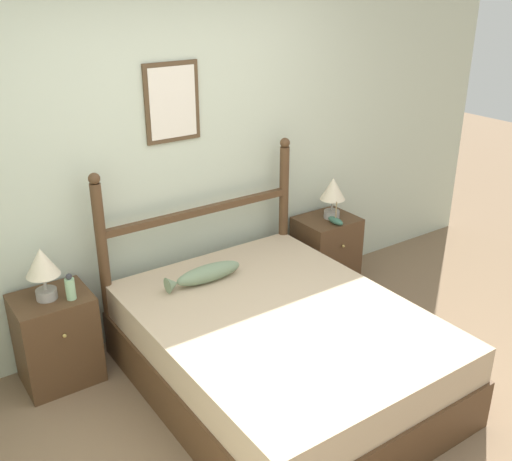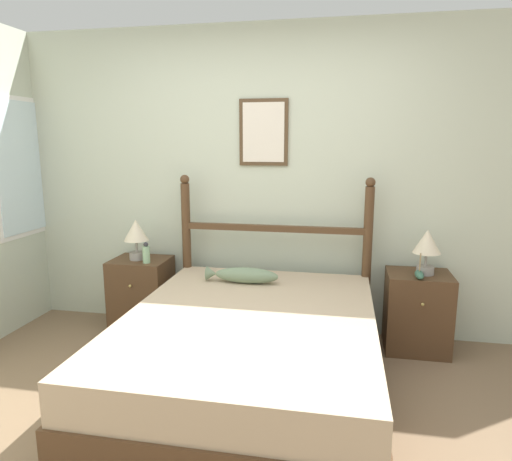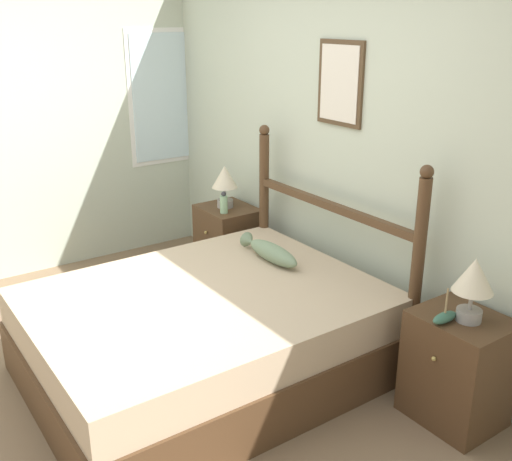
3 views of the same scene
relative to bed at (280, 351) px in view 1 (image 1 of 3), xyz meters
The scene contains 11 objects.
ground_plane 0.65m from the bed, 100.82° to the right, with size 16.00×16.00×0.00m, color #7A6047.
wall_back 1.53m from the bed, 95.47° to the left, with size 6.40×0.08×2.55m.
bed is the anchor object (origin of this frame).
headboard 1.08m from the bed, 90.00° to the left, with size 1.58×0.08×1.34m.
nightstand_left 1.45m from the bed, 142.10° to the left, with size 0.48×0.42×0.62m.
nightstand_right 1.45m from the bed, 37.90° to the left, with size 0.48×0.42×0.62m.
table_lamp_left 1.57m from the bed, 142.87° to the left, with size 0.21×0.21×0.35m.
table_lamp_right 1.58m from the bed, 36.71° to the left, with size 0.21×0.21×0.35m.
bottle 1.38m from the bed, 142.72° to the left, with size 0.06×0.06×0.18m.
model_boat 1.41m from the bed, 34.29° to the left, with size 0.06×0.17×0.19m.
fish_pillow 0.73m from the bed, 106.40° to the left, with size 0.56×0.13×0.12m.
Camera 1 is at (-1.84, -1.97, 2.50)m, focal length 42.00 mm.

